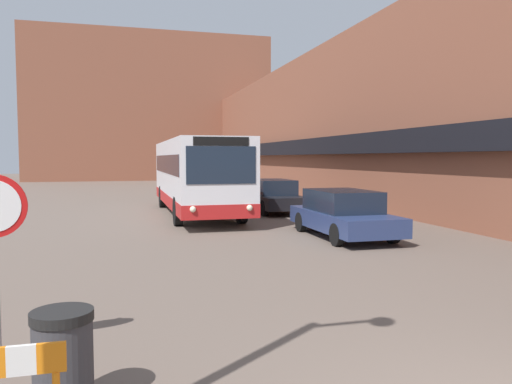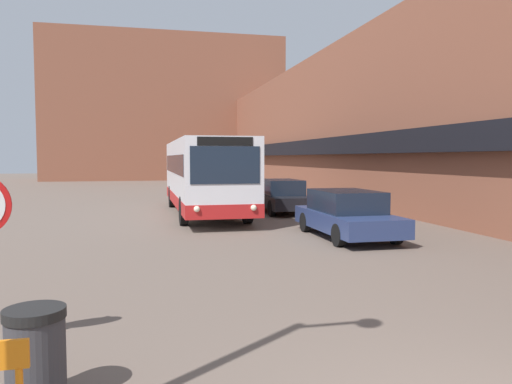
{
  "view_description": "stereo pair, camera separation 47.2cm",
  "coord_description": "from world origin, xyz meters",
  "views": [
    {
      "loc": [
        -3.31,
        -3.15,
        2.4
      ],
      "look_at": [
        -0.02,
        8.96,
        1.54
      ],
      "focal_mm": 35.0,
      "sensor_mm": 36.0,
      "label": 1
    },
    {
      "loc": [
        -2.85,
        -3.26,
        2.4
      ],
      "look_at": [
        -0.02,
        8.96,
        1.54
      ],
      "focal_mm": 35.0,
      "sensor_mm": 36.0,
      "label": 2
    }
  ],
  "objects": [
    {
      "name": "trash_bin",
      "position": [
        -3.87,
        1.83,
        0.48
      ],
      "size": [
        0.59,
        0.59,
        0.95
      ],
      "color": "#38383D",
      "rests_on": "ground_plane"
    },
    {
      "name": "building_row_right",
      "position": [
        9.97,
        24.0,
        4.33
      ],
      "size": [
        5.5,
        60.0,
        8.68
      ],
      "color": "brown",
      "rests_on": "ground_plane"
    },
    {
      "name": "parked_car_middle",
      "position": [
        3.2,
        17.94,
        0.73
      ],
      "size": [
        1.82,
        4.53,
        1.44
      ],
      "color": "black",
      "rests_on": "ground_plane"
    },
    {
      "name": "building_backdrop_far",
      "position": [
        0.0,
        54.58,
        7.9
      ],
      "size": [
        26.0,
        8.0,
        15.81
      ],
      "color": "brown",
      "rests_on": "ground_plane"
    },
    {
      "name": "parked_car_front",
      "position": [
        3.2,
        10.7,
        0.71
      ],
      "size": [
        1.9,
        4.52,
        1.42
      ],
      "color": "navy",
      "rests_on": "ground_plane"
    },
    {
      "name": "city_bus",
      "position": [
        -0.22,
        17.91,
        1.69
      ],
      "size": [
        2.6,
        11.13,
        3.11
      ],
      "color": "silver",
      "rests_on": "ground_plane"
    }
  ]
}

